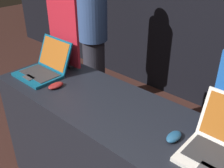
{
  "coord_description": "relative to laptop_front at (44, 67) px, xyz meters",
  "views": [
    {
      "loc": [
        0.9,
        -0.69,
        1.8
      ],
      "look_at": [
        0.0,
        0.29,
        1.07
      ],
      "focal_mm": 42.0,
      "sensor_mm": 36.0,
      "label": 1
    }
  ],
  "objects": [
    {
      "name": "mouse_back",
      "position": [
        1.1,
        0.0,
        -0.04
      ],
      "size": [
        0.06,
        0.11,
        0.03
      ],
      "color": "navy",
      "rests_on": "display_counter"
    },
    {
      "name": "person_bystander",
      "position": [
        -0.49,
        0.97,
        -0.09
      ],
      "size": [
        0.32,
        0.32,
        1.69
      ],
      "color": "#282833",
      "rests_on": "ground_plane"
    },
    {
      "name": "promo_stand_front",
      "position": [
        -0.0,
        0.2,
        0.2
      ],
      "size": [
        0.32,
        0.07,
        0.53
      ],
      "color": "black",
      "rests_on": "display_counter"
    },
    {
      "name": "laptop_front",
      "position": [
        0.0,
        0.0,
        0.0
      ],
      "size": [
        0.32,
        0.34,
        0.24
      ],
      "color": "#0F5170",
      "rests_on": "display_counter"
    },
    {
      "name": "laptop_back",
      "position": [
        1.32,
        0.05,
        0.0
      ],
      "size": [
        0.32,
        0.32,
        0.26
      ],
      "color": "silver",
      "rests_on": "display_counter"
    },
    {
      "name": "display_counter",
      "position": [
        0.66,
        0.02,
        -0.52
      ],
      "size": [
        1.76,
        0.58,
        0.92
      ],
      "color": "black",
      "rests_on": "ground_plane"
    },
    {
      "name": "mouse_front",
      "position": [
        0.23,
        -0.07,
        -0.04
      ],
      "size": [
        0.07,
        0.12,
        0.03
      ],
      "color": "maroon",
      "rests_on": "display_counter"
    }
  ]
}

